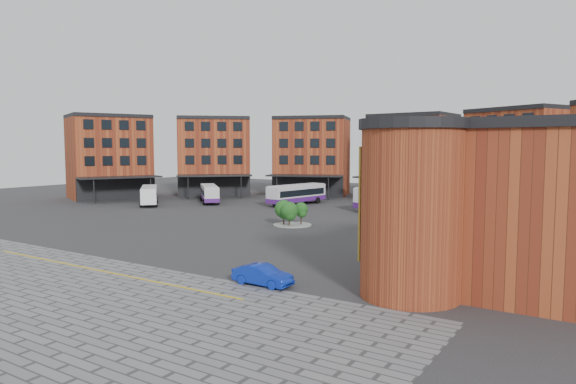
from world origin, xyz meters
The scene contains 12 objects.
ground centered at (0.00, 0.00, 0.00)m, with size 160.00×160.00×0.00m, color #28282B.
yellow_line centered at (2.00, -14.00, 0.03)m, with size 26.00×0.15×0.02m, color gold.
main_building centered at (-4.77, 38.25, 7.23)m, with size 94.14×42.48×14.60m.
east_building centered at (28.70, -3.06, 5.29)m, with size 17.40×15.40×10.60m.
tree_island centered at (1.94, 11.47, 1.63)m, with size 4.40×4.40×2.95m.
bus_a centered at (-28.14, 17.85, 1.69)m, with size 8.87×8.58×2.84m.
bus_b centered at (-22.28, 25.26, 1.53)m, with size 8.79×8.62×2.82m.
bus_c centered at (-8.78, 30.37, 1.71)m, with size 4.48×11.45×3.15m.
bus_d centered at (6.34, 31.83, 1.87)m, with size 7.58×12.30×3.45m.
bus_e centered at (15.65, 31.85, 1.69)m, with size 4.22×11.32×3.12m.
bus_f centered at (24.81, 26.71, 1.83)m, with size 9.60×11.16×3.39m.
blue_car centered at (14.06, -10.74, 0.68)m, with size 1.44×4.13×1.36m, color #0C27A8.
Camera 1 is at (33.16, -37.36, 8.96)m, focal length 32.00 mm.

